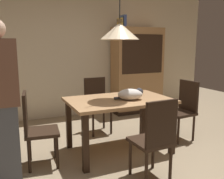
{
  "coord_description": "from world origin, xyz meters",
  "views": [
    {
      "loc": [
        -1.4,
        -2.37,
        1.48
      ],
      "look_at": [
        0.01,
        0.79,
        0.85
      ],
      "focal_mm": 39.23,
      "sensor_mm": 36.0,
      "label": 1
    }
  ],
  "objects_px": {
    "hutch_bookcase": "(137,72)",
    "person_standing": "(1,104)",
    "book_blue_wide": "(123,21)",
    "chair_near_front": "(155,137)",
    "chair_right_side": "(183,107)",
    "cat_sleeping": "(131,94)",
    "pendant_lamp": "(120,31)",
    "book_yellow_short": "(120,23)",
    "dining_table": "(119,106)",
    "chair_left_side": "(35,126)",
    "chair_far_back": "(97,102)"
  },
  "relations": [
    {
      "from": "cat_sleeping",
      "to": "book_yellow_short",
      "type": "bearing_deg",
      "value": 68.57
    },
    {
      "from": "hutch_bookcase",
      "to": "chair_right_side",
      "type": "bearing_deg",
      "value": -94.82
    },
    {
      "from": "book_blue_wide",
      "to": "chair_near_front",
      "type": "bearing_deg",
      "value": -109.16
    },
    {
      "from": "hutch_bookcase",
      "to": "person_standing",
      "type": "xyz_separation_m",
      "value": [
        -2.75,
        -1.99,
        -0.01
      ]
    },
    {
      "from": "dining_table",
      "to": "chair_near_front",
      "type": "distance_m",
      "value": 0.89
    },
    {
      "from": "book_blue_wide",
      "to": "dining_table",
      "type": "bearing_deg",
      "value": -117.74
    },
    {
      "from": "chair_near_front",
      "to": "hutch_bookcase",
      "type": "distance_m",
      "value": 2.92
    },
    {
      "from": "dining_table",
      "to": "chair_left_side",
      "type": "height_order",
      "value": "chair_left_side"
    },
    {
      "from": "chair_near_front",
      "to": "book_blue_wide",
      "type": "xyz_separation_m",
      "value": [
        0.91,
        2.61,
        1.46
      ]
    },
    {
      "from": "chair_right_side",
      "to": "cat_sleeping",
      "type": "xyz_separation_m",
      "value": [
        -1.01,
        -0.12,
        0.32
      ]
    },
    {
      "from": "pendant_lamp",
      "to": "book_blue_wide",
      "type": "relative_size",
      "value": 5.42
    },
    {
      "from": "hutch_bookcase",
      "to": "person_standing",
      "type": "height_order",
      "value": "hutch_bookcase"
    },
    {
      "from": "book_yellow_short",
      "to": "book_blue_wide",
      "type": "bearing_deg",
      "value": 0.0
    },
    {
      "from": "book_yellow_short",
      "to": "cat_sleeping",
      "type": "bearing_deg",
      "value": -111.43
    },
    {
      "from": "chair_far_back",
      "to": "hutch_bookcase",
      "type": "height_order",
      "value": "hutch_bookcase"
    },
    {
      "from": "dining_table",
      "to": "cat_sleeping",
      "type": "distance_m",
      "value": 0.24
    },
    {
      "from": "chair_far_back",
      "to": "cat_sleeping",
      "type": "height_order",
      "value": "chair_far_back"
    },
    {
      "from": "cat_sleeping",
      "to": "pendant_lamp",
      "type": "xyz_separation_m",
      "value": [
        -0.12,
        0.11,
        0.84
      ]
    },
    {
      "from": "cat_sleeping",
      "to": "hutch_bookcase",
      "type": "bearing_deg",
      "value": 57.98
    },
    {
      "from": "chair_near_front",
      "to": "hutch_bookcase",
      "type": "bearing_deg",
      "value": 64.04
    },
    {
      "from": "book_yellow_short",
      "to": "dining_table",
      "type": "bearing_deg",
      "value": -116.03
    },
    {
      "from": "cat_sleeping",
      "to": "book_yellow_short",
      "type": "distance_m",
      "value": 2.27
    },
    {
      "from": "chair_far_back",
      "to": "person_standing",
      "type": "distance_m",
      "value": 1.9
    },
    {
      "from": "chair_left_side",
      "to": "person_standing",
      "type": "height_order",
      "value": "person_standing"
    },
    {
      "from": "chair_far_back",
      "to": "book_yellow_short",
      "type": "relative_size",
      "value": 4.65
    },
    {
      "from": "chair_near_front",
      "to": "cat_sleeping",
      "type": "xyz_separation_m",
      "value": [
        0.12,
        0.77,
        0.32
      ]
    },
    {
      "from": "pendant_lamp",
      "to": "person_standing",
      "type": "height_order",
      "value": "pendant_lamp"
    },
    {
      "from": "pendant_lamp",
      "to": "book_yellow_short",
      "type": "bearing_deg",
      "value": 63.97
    },
    {
      "from": "chair_near_front",
      "to": "dining_table",
      "type": "bearing_deg",
      "value": 90.25
    },
    {
      "from": "chair_right_side",
      "to": "chair_far_back",
      "type": "bearing_deg",
      "value": 142.31
    },
    {
      "from": "chair_near_front",
      "to": "book_yellow_short",
      "type": "height_order",
      "value": "book_yellow_short"
    },
    {
      "from": "chair_far_back",
      "to": "pendant_lamp",
      "type": "xyz_separation_m",
      "value": [
        0.0,
        -0.88,
        1.15
      ]
    },
    {
      "from": "chair_right_side",
      "to": "person_standing",
      "type": "bearing_deg",
      "value": -174.17
    },
    {
      "from": "cat_sleeping",
      "to": "book_blue_wide",
      "type": "relative_size",
      "value": 1.68
    },
    {
      "from": "dining_table",
      "to": "pendant_lamp",
      "type": "bearing_deg",
      "value": 180.0
    },
    {
      "from": "pendant_lamp",
      "to": "chair_near_front",
      "type": "bearing_deg",
      "value": -89.75
    },
    {
      "from": "cat_sleeping",
      "to": "person_standing",
      "type": "bearing_deg",
      "value": -174.65
    },
    {
      "from": "book_blue_wide",
      "to": "person_standing",
      "type": "relative_size",
      "value": 0.14
    },
    {
      "from": "pendant_lamp",
      "to": "hutch_bookcase",
      "type": "height_order",
      "value": "pendant_lamp"
    },
    {
      "from": "dining_table",
      "to": "chair_near_front",
      "type": "height_order",
      "value": "chair_near_front"
    },
    {
      "from": "dining_table",
      "to": "chair_near_front",
      "type": "xyz_separation_m",
      "value": [
        0.0,
        -0.88,
        -0.14
      ]
    },
    {
      "from": "chair_right_side",
      "to": "book_yellow_short",
      "type": "relative_size",
      "value": 4.65
    },
    {
      "from": "chair_near_front",
      "to": "person_standing",
      "type": "relative_size",
      "value": 0.54
    },
    {
      "from": "book_yellow_short",
      "to": "book_blue_wide",
      "type": "distance_m",
      "value": 0.07
    },
    {
      "from": "dining_table",
      "to": "chair_left_side",
      "type": "bearing_deg",
      "value": 179.54
    },
    {
      "from": "dining_table",
      "to": "cat_sleeping",
      "type": "bearing_deg",
      "value": -41.75
    },
    {
      "from": "chair_far_back",
      "to": "pendant_lamp",
      "type": "relative_size",
      "value": 0.72
    },
    {
      "from": "book_yellow_short",
      "to": "chair_far_back",
      "type": "bearing_deg",
      "value": -134.77
    },
    {
      "from": "person_standing",
      "to": "book_yellow_short",
      "type": "bearing_deg",
      "value": 40.63
    },
    {
      "from": "pendant_lamp",
      "to": "person_standing",
      "type": "bearing_deg",
      "value": -170.02
    }
  ]
}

